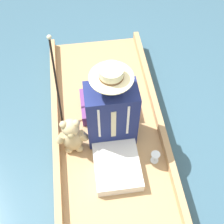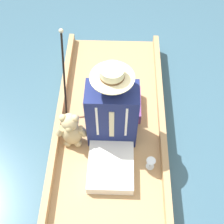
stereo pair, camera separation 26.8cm
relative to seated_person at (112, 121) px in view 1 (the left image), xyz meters
The scene contains 7 objects.
ground_plane 0.51m from the seated_person, 82.60° to the left, with size 16.00×16.00×0.00m, color #385B70.
punt_boat 0.44m from the seated_person, 82.60° to the left, with size 1.10×3.26×0.24m.
seat_cushion 0.48m from the seated_person, 90.92° to the right, with size 0.55×0.39×0.13m.
seated_person is the anchor object (origin of this frame).
teddy_bear 0.40m from the seated_person, ahead, with size 0.31×0.18×0.44m.
wine_glass 0.52m from the seated_person, 143.53° to the left, with size 0.09×0.09×0.12m.
walking_cane 0.68m from the seated_person, 44.74° to the right, with size 0.04×0.42×0.85m.
Camera 1 is at (0.19, 1.37, 2.78)m, focal length 50.00 mm.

